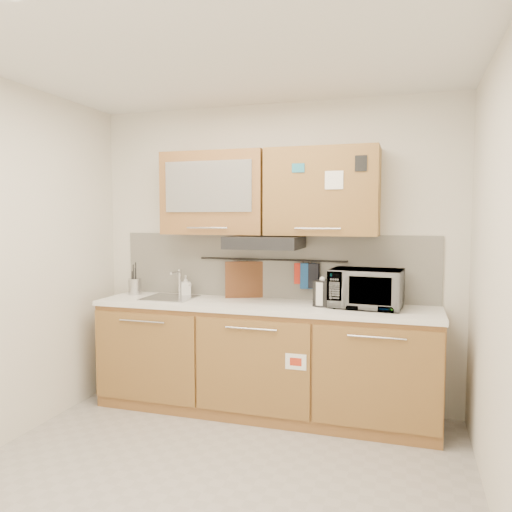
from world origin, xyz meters
The scene contains 20 objects.
floor centered at (0.00, 0.00, 0.00)m, with size 3.20×3.20×0.00m, color #9E9993.
ceiling centered at (0.00, 0.00, 2.60)m, with size 3.20×3.20×0.00m, color white.
wall_back centered at (0.00, 1.50, 1.30)m, with size 3.20×3.20×0.00m, color silver.
wall_right centered at (1.60, 0.00, 1.30)m, with size 3.00×3.00×0.00m, color silver.
base_cabinet centered at (0.00, 1.19, 0.41)m, with size 2.80×0.64×0.88m.
countertop centered at (0.00, 1.19, 0.90)m, with size 2.82×0.62×0.04m, color white.
backsplash centered at (0.00, 1.49, 1.20)m, with size 2.80×0.02×0.56m, color silver.
upper_cabinets centered at (0.00, 1.32, 1.83)m, with size 1.82×0.37×0.70m.
range_hood centered at (0.00, 1.25, 1.42)m, with size 0.60×0.46×0.10m, color black.
sink centered at (-0.85, 1.21, 0.92)m, with size 0.42×0.40×0.26m.
utensil_rail centered at (0.00, 1.45, 1.26)m, with size 0.02×0.02×1.30m, color black.
utensil_crock centered at (-1.25, 1.30, 1.00)m, with size 0.15×0.15×0.30m.
kettle centered at (0.49, 1.22, 1.01)m, with size 0.17×0.16×0.24m.
toaster centered at (0.57, 1.22, 1.03)m, with size 0.30×0.22×0.21m.
microwave centered at (0.83, 1.25, 1.07)m, with size 0.55×0.37×0.30m, color #999999.
soap_bottle centered at (-0.78, 1.38, 1.01)m, with size 0.08×0.09×0.19m, color #999999.
cutting_board centered at (-0.22, 1.44, 1.01)m, with size 0.38×0.03×0.47m, color brown.
oven_mitt centered at (0.33, 1.44, 1.13)m, with size 0.13×0.03×0.22m, color navy.
dark_pouch centered at (0.36, 1.44, 1.14)m, with size 0.13×0.04×0.21m, color black.
pot_holder centered at (0.28, 1.44, 1.15)m, with size 0.14×0.02×0.18m, color red.
Camera 1 is at (1.14, -2.70, 1.63)m, focal length 35.00 mm.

